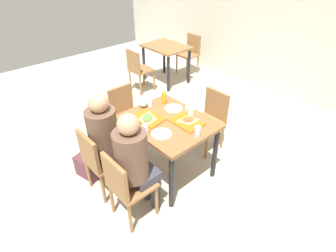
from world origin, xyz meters
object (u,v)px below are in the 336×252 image
at_px(plastic_cup_b, 145,130).
at_px(background_chair_near, 138,68).
at_px(plastic_cup_a, 188,106).
at_px(paper_plate_center, 173,108).
at_px(paper_plate_near_edge, 162,134).
at_px(background_chair_far, 190,51).
at_px(handbag, 88,167).
at_px(tray_red_far, 187,122).
at_px(background_table, 166,52).
at_px(pizza_slice_b, 188,120).
at_px(foil_bundle, 143,103).
at_px(person_in_red, 107,136).
at_px(person_in_brown_jacket, 135,159).
at_px(chair_near_left, 99,159).
at_px(chair_far_side, 211,116).
at_px(plastic_cup_d, 191,112).
at_px(chair_left_end, 126,111).
at_px(tray_red_near, 148,118).
at_px(plastic_cup_c, 150,102).
at_px(main_table, 168,128).
at_px(soda_can, 197,132).
at_px(pizza_slice_a, 147,118).
at_px(condiment_bottle, 164,98).
at_px(chair_near_right, 125,184).

bearing_deg(plastic_cup_b, background_chair_near, 145.39).
bearing_deg(plastic_cup_a, background_chair_near, 160.01).
relative_size(paper_plate_center, paper_plate_near_edge, 1.00).
bearing_deg(background_chair_far, handbag, -66.27).
distance_m(tray_red_far, background_table, 2.86).
distance_m(pizza_slice_b, foil_bundle, 0.63).
bearing_deg(person_in_red, person_in_brown_jacket, 0.00).
relative_size(paper_plate_center, handbag, 0.69).
xyz_separation_m(chair_near_left, paper_plate_center, (0.10, 1.03, 0.28)).
bearing_deg(person_in_brown_jacket, background_chair_near, 143.04).
xyz_separation_m(chair_far_side, plastic_cup_d, (0.10, -0.53, 0.33)).
height_order(plastic_cup_b, plastic_cup_d, same).
bearing_deg(background_chair_near, person_in_red, -43.89).
distance_m(chair_left_end, background_chair_near, 1.64).
distance_m(tray_red_near, handbag, 1.03).
relative_size(chair_near_left, tray_red_near, 2.37).
xyz_separation_m(person_in_red, paper_plate_center, (0.10, 0.89, 0.04)).
distance_m(paper_plate_center, background_table, 2.53).
bearing_deg(plastic_cup_a, background_chair_far, 133.03).
xyz_separation_m(paper_plate_center, background_chair_far, (-1.95, 2.35, -0.28)).
bearing_deg(tray_red_far, background_chair_near, 156.63).
distance_m(plastic_cup_b, background_chair_near, 2.60).
distance_m(background_chair_near, background_chair_far, 1.47).
height_order(plastic_cup_b, plastic_cup_c, same).
height_order(plastic_cup_a, foil_bundle, same).
bearing_deg(paper_plate_center, tray_red_far, -17.43).
xyz_separation_m(chair_far_side, tray_red_far, (0.18, -0.68, 0.29)).
bearing_deg(main_table, foil_bundle, -177.25).
xyz_separation_m(main_table, background_chair_far, (-2.10, 2.58, -0.17)).
height_order(chair_far_side, soda_can, soda_can).
relative_size(chair_near_left, background_chair_far, 1.00).
height_order(plastic_cup_d, background_table, plastic_cup_d).
height_order(pizza_slice_b, background_chair_far, background_chair_far).
height_order(chair_left_end, pizza_slice_b, chair_left_end).
bearing_deg(background_table, pizza_slice_a, -46.19).
bearing_deg(plastic_cup_a, pizza_slice_a, -105.36).
height_order(plastic_cup_b, background_table, plastic_cup_b).
distance_m(tray_red_far, plastic_cup_c, 0.60).
bearing_deg(tray_red_far, condiment_bottle, 168.46).
height_order(person_in_red, paper_plate_near_edge, person_in_red).
distance_m(tray_red_far, plastic_cup_d, 0.17).
bearing_deg(person_in_red, chair_near_right, -15.27).
bearing_deg(paper_plate_center, tray_red_near, -93.89).
relative_size(plastic_cup_b, background_table, 0.11).
bearing_deg(handbag, pizza_slice_b, 51.40).
bearing_deg(chair_near_right, soda_can, 77.70).
relative_size(paper_plate_near_edge, plastic_cup_a, 2.20).
bearing_deg(main_table, chair_left_end, 180.00).
bearing_deg(foil_bundle, condiment_bottle, 67.79).
xyz_separation_m(chair_near_right, handbag, (-0.86, -0.02, -0.36)).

